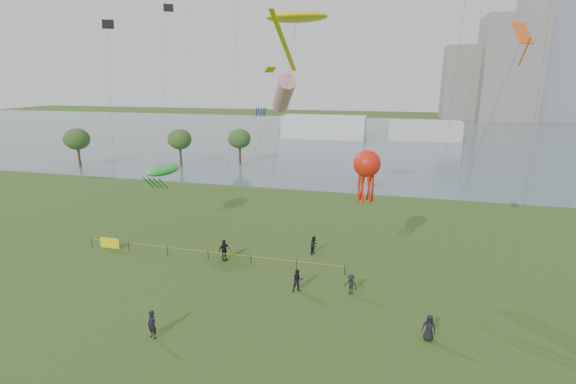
# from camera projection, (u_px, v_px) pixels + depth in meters

# --- Properties ---
(lake) EXTENTS (400.00, 120.00, 0.08)m
(lake) POSITION_uv_depth(u_px,v_px,m) (370.00, 137.00, 114.35)
(lake) COLOR slate
(lake) RESTS_ON ground_plane
(building_mid) EXTENTS (20.00, 20.00, 38.00)m
(building_mid) POSITION_uv_depth(u_px,v_px,m) (508.00, 69.00, 156.23)
(building_mid) COLOR slate
(building_mid) RESTS_ON ground_plane
(building_low) EXTENTS (16.00, 18.00, 28.00)m
(building_low) POSITION_uv_depth(u_px,v_px,m) (464.00, 83.00, 166.52)
(building_low) COLOR slate
(building_low) RESTS_ON ground_plane
(pavilion_left) EXTENTS (22.00, 8.00, 6.00)m
(pavilion_left) POSITION_uv_depth(u_px,v_px,m) (324.00, 127.00, 111.80)
(pavilion_left) COLOR silver
(pavilion_left) RESTS_ON ground_plane
(pavilion_right) EXTENTS (18.00, 7.00, 5.00)m
(pavilion_right) POSITION_uv_depth(u_px,v_px,m) (424.00, 131.00, 108.45)
(pavilion_right) COLOR silver
(pavilion_right) RESTS_ON ground_plane
(trees) EXTENTS (31.43, 14.15, 7.00)m
(trees) POSITION_uv_depth(u_px,v_px,m) (161.00, 139.00, 75.34)
(trees) COLOR #382919
(trees) RESTS_ON ground_plane
(fence) EXTENTS (24.07, 0.07, 1.05)m
(fence) POSITION_uv_depth(u_px,v_px,m) (146.00, 247.00, 38.07)
(fence) COLOR black
(fence) RESTS_ON ground_plane
(spectator_a) EXTENTS (1.07, 1.00, 1.75)m
(spectator_a) POSITION_uv_depth(u_px,v_px,m) (298.00, 281.00, 30.99)
(spectator_a) COLOR black
(spectator_a) RESTS_ON ground_plane
(spectator_b) EXTENTS (1.15, 0.91, 1.57)m
(spectator_b) POSITION_uv_depth(u_px,v_px,m) (351.00, 284.00, 30.63)
(spectator_b) COLOR black
(spectator_b) RESTS_ON ground_plane
(spectator_c) EXTENTS (0.98, 1.22, 1.95)m
(spectator_c) POSITION_uv_depth(u_px,v_px,m) (224.00, 250.00, 36.30)
(spectator_c) COLOR black
(spectator_c) RESTS_ON ground_plane
(spectator_d) EXTENTS (0.90, 0.67, 1.67)m
(spectator_d) POSITION_uv_depth(u_px,v_px,m) (429.00, 328.00, 25.19)
(spectator_d) COLOR black
(spectator_d) RESTS_ON ground_plane
(spectator_f) EXTENTS (0.76, 0.62, 1.82)m
(spectator_f) POSITION_uv_depth(u_px,v_px,m) (152.00, 325.00, 25.39)
(spectator_f) COLOR black
(spectator_f) RESTS_ON ground_plane
(spectator_g) EXTENTS (0.86, 0.98, 1.70)m
(spectator_g) POSITION_uv_depth(u_px,v_px,m) (314.00, 245.00, 37.73)
(spectator_g) COLOR black
(spectator_g) RESTS_ON ground_plane
(kite_stingray) EXTENTS (5.46, 10.18, 20.97)m
(kite_stingray) POSITION_uv_depth(u_px,v_px,m) (296.00, 18.00, 35.78)
(kite_stingray) COLOR #3F3F42
(kite_windsock) EXTENTS (8.23, 8.93, 15.92)m
(kite_windsock) POSITION_uv_depth(u_px,v_px,m) (283.00, 94.00, 37.93)
(kite_windsock) COLOR #3F3F42
(kite_creature) EXTENTS (2.66, 8.53, 6.93)m
(kite_creature) POSITION_uv_depth(u_px,v_px,m) (163.00, 170.00, 42.41)
(kite_creature) COLOR #3F3F42
(kite_octopus) EXTENTS (5.60, 3.30, 10.42)m
(kite_octopus) POSITION_uv_depth(u_px,v_px,m) (367.00, 165.00, 30.43)
(kite_octopus) COLOR #3F3F42
(kite_delta) EXTENTS (8.09, 14.71, 18.30)m
(kite_delta) POSITION_uv_depth(u_px,v_px,m) (514.00, 57.00, 21.56)
(kite_delta) COLOR #3F3F42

